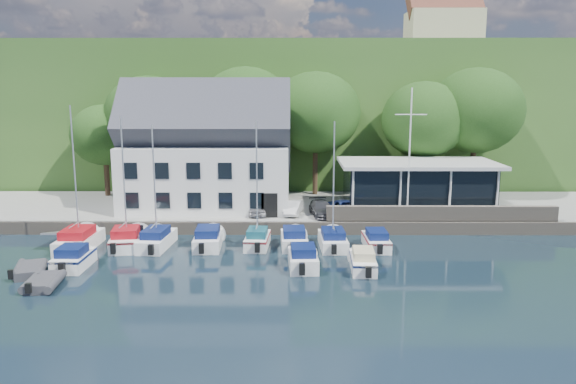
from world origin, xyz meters
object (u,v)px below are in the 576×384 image
at_px(boat_r1_2, 154,186).
at_px(boat_r2_4, 363,259).
at_px(boat_r1_1, 124,183).
at_px(boat_r1_6, 334,190).
at_px(boat_r1_7, 376,239).
at_px(boat_r1_4, 257,189).
at_px(boat_r1_5, 294,237).
at_px(car_white, 293,208).
at_px(flagpole, 409,154).
at_px(boat_r1_0, 75,183).
at_px(boat_r2_0, 74,256).
at_px(car_silver, 256,207).
at_px(boat_r1_3, 208,237).
at_px(club_pavilion, 417,185).
at_px(car_dgrey, 322,208).
at_px(dinghy_1, 43,281).
at_px(boat_r2_3, 303,256).
at_px(dinghy_0, 30,268).
at_px(harbor_building, 207,158).
at_px(car_blue, 345,208).

distance_m(boat_r1_2, boat_r2_4, 15.43).
bearing_deg(boat_r1_1, boat_r2_4, -24.75).
bearing_deg(boat_r1_6, boat_r1_7, -6.25).
height_order(boat_r1_4, boat_r1_5, boat_r1_4).
relative_size(car_white, boat_r2_4, 0.62).
distance_m(boat_r1_1, boat_r1_4, 9.31).
xyz_separation_m(flagpole, boat_r1_0, (-24.36, -5.51, -1.39)).
relative_size(boat_r2_0, boat_r2_4, 0.90).
height_order(flagpole, boat_r2_0, flagpole).
bearing_deg(boat_r1_6, boat_r1_1, 178.78).
bearing_deg(car_silver, boat_r1_3, -123.82).
xyz_separation_m(club_pavilion, boat_r2_0, (-24.59, -13.20, -2.32)).
xyz_separation_m(car_dgrey, dinghy_1, (-16.72, -14.00, -1.22)).
height_order(boat_r1_1, boat_r2_0, boat_r1_1).
xyz_separation_m(boat_r1_3, boat_r1_5, (6.17, 0.02, -0.02)).
bearing_deg(car_dgrey, boat_r2_3, -107.08).
height_order(boat_r1_6, dinghy_0, boat_r1_6).
height_order(boat_r1_0, boat_r1_4, boat_r1_0).
height_order(club_pavilion, boat_r1_2, boat_r1_2).
bearing_deg(club_pavilion, boat_r1_3, -153.28).
relative_size(car_dgrey, boat_r1_2, 0.46).
relative_size(harbor_building, boat_r2_0, 2.94).
distance_m(harbor_building, boat_r2_0, 15.89).
bearing_deg(boat_r1_4, boat_r2_4, -32.88).
xyz_separation_m(car_white, boat_r1_4, (-2.59, -6.13, 2.68)).
height_order(boat_r1_6, boat_r1_7, boat_r1_6).
bearing_deg(boat_r1_3, car_white, 42.10).
bearing_deg(flagpole, boat_r2_4, -115.54).
relative_size(boat_r1_2, boat_r1_5, 1.65).
bearing_deg(boat_r2_4, car_silver, 125.70).
height_order(car_blue, boat_r2_3, car_blue).
bearing_deg(boat_r1_6, dinghy_0, -164.50).
xyz_separation_m(car_blue, boat_r2_3, (-3.68, -10.69, -0.86)).
bearing_deg(boat_r2_4, boat_r1_0, 169.19).
bearing_deg(boat_r1_0, car_silver, 29.32).
relative_size(boat_r1_2, boat_r1_6, 1.06).
height_order(car_white, dinghy_1, car_white).
bearing_deg(boat_r1_7, car_silver, 142.91).
distance_m(boat_r1_3, boat_r1_6, 9.58).
relative_size(car_dgrey, boat_r1_0, 0.43).
height_order(harbor_building, boat_r2_3, harbor_building).
bearing_deg(boat_r2_0, boat_r1_1, 64.72).
bearing_deg(harbor_building, club_pavilion, -1.59).
xyz_separation_m(boat_r1_5, boat_r2_4, (4.30, -5.08, -0.04)).
relative_size(flagpole, boat_r1_2, 1.16).
distance_m(club_pavilion, car_blue, 6.94).
bearing_deg(flagpole, dinghy_1, -150.47).
distance_m(car_dgrey, boat_r2_4, 10.94).
distance_m(boat_r2_3, boat_r2_4, 3.77).
bearing_deg(club_pavilion, flagpole, -112.96).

